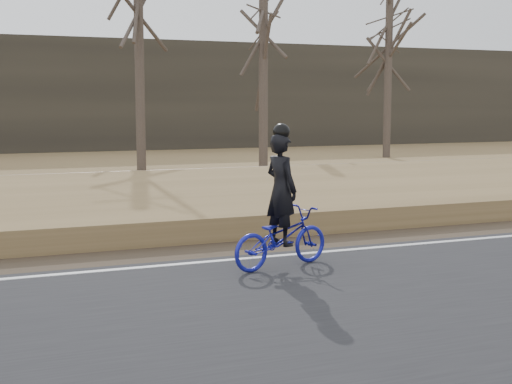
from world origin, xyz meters
name	(u,v)px	position (x,y,z in m)	size (l,w,h in m)	color
cyclist	(281,222)	(5.04, -0.54, 0.76)	(1.84, 1.04, 2.20)	#161998
bare_tree_center	(139,46)	(6.70, 16.79, 4.71)	(0.36, 0.36, 9.42)	brown
bare_tree_right	(263,71)	(11.43, 15.92, 3.81)	(0.36, 0.36, 7.63)	brown
bare_tree_far_right	(388,65)	(18.92, 18.81, 4.34)	(0.36, 0.36, 8.69)	brown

